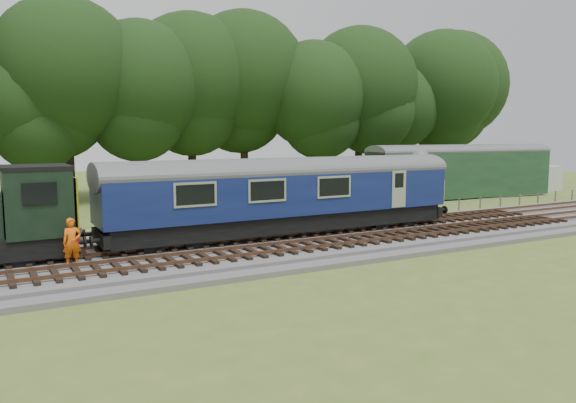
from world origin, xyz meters
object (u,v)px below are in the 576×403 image
worker (72,242)px  parked_coach (461,169)px  caravan (539,179)px  dmu_railcar (287,189)px

worker → parked_coach: 33.88m
parked_coach → caravan: (10.54, 0.54, -1.27)m
dmu_railcar → caravan: size_ratio=3.85×
parked_coach → caravan: parked_coach is taller
parked_coach → worker: bearing=-155.4°
dmu_railcar → worker: dmu_railcar is taller
dmu_railcar → parked_coach: 23.67m
worker → dmu_railcar: bearing=10.1°
dmu_railcar → caravan: (32.18, 10.12, -1.46)m
parked_coach → dmu_railcar: bearing=-151.2°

